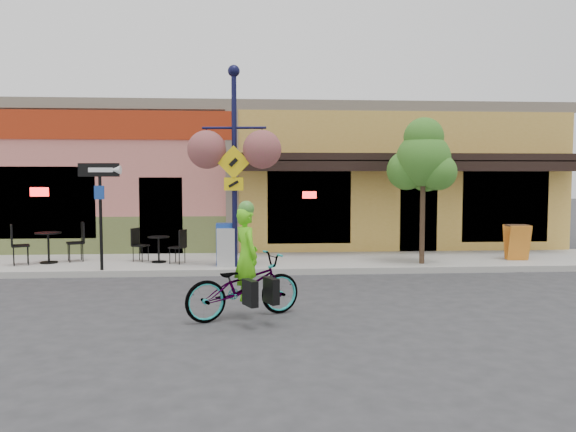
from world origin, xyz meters
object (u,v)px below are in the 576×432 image
object	(u,v)px
cyclist_rider	(247,270)
newspaper_box_blue	(226,244)
newspaper_box_grey	(227,247)
street_tree	(423,190)
lamp_post	(234,167)
one_way_sign	(101,217)
building	(263,179)
bicycle	(244,286)

from	to	relation	value
cyclist_rider	newspaper_box_blue	size ratio (longest dim) A/B	1.52
newspaper_box_grey	street_tree	bearing A→B (deg)	5.94
lamp_post	newspaper_box_grey	xyz separation A→B (m)	(-0.20, 0.12, -1.94)
street_tree	cyclist_rider	bearing A→B (deg)	-133.96
newspaper_box_grey	street_tree	world-z (taller)	street_tree
newspaper_box_blue	cyclist_rider	bearing A→B (deg)	-84.37
one_way_sign	newspaper_box_blue	distance (m)	2.99
cyclist_rider	newspaper_box_grey	size ratio (longest dim) A/B	1.69
building	cyclist_rider	bearing A→B (deg)	-93.05
one_way_sign	bicycle	bearing A→B (deg)	-47.04
newspaper_box_blue	building	bearing A→B (deg)	79.41
lamp_post	bicycle	bearing A→B (deg)	-79.00
bicycle	cyclist_rider	bearing A→B (deg)	-114.46
building	newspaper_box_grey	bearing A→B (deg)	-99.44
cyclist_rider	street_tree	xyz separation A→B (m)	(4.36, 4.52, 1.20)
cyclist_rider	lamp_post	size ratio (longest dim) A/B	0.33
one_way_sign	street_tree	distance (m)	7.77
lamp_post	newspaper_box_grey	world-z (taller)	lamp_post
newspaper_box_blue	newspaper_box_grey	size ratio (longest dim) A/B	1.11
bicycle	lamp_post	world-z (taller)	lamp_post
cyclist_rider	lamp_post	world-z (taller)	lamp_post
bicycle	newspaper_box_grey	distance (m)	4.50
newspaper_box_blue	one_way_sign	bearing A→B (deg)	-170.43
street_tree	one_way_sign	bearing A→B (deg)	-176.77
bicycle	one_way_sign	world-z (taller)	one_way_sign
bicycle	cyclist_rider	size ratio (longest dim) A/B	1.28
bicycle	newspaper_box_grey	world-z (taller)	newspaper_box_grey
building	street_tree	size ratio (longest dim) A/B	4.96
one_way_sign	lamp_post	bearing A→B (deg)	8.81
lamp_post	newspaper_box_blue	size ratio (longest dim) A/B	4.67
bicycle	one_way_sign	xyz separation A→B (m)	(-3.32, 4.09, 0.86)
lamp_post	newspaper_box_grey	size ratio (longest dim) A/B	5.19
cyclist_rider	street_tree	distance (m)	6.40
building	lamp_post	xyz separation A→B (m)	(-0.87, -6.58, 0.31)
newspaper_box_blue	street_tree	size ratio (longest dim) A/B	0.28
bicycle	newspaper_box_grey	bearing A→B (deg)	-18.82
one_way_sign	street_tree	world-z (taller)	street_tree
building	newspaper_box_blue	world-z (taller)	building
building	lamp_post	size ratio (longest dim) A/B	3.78
cyclist_rider	newspaper_box_blue	world-z (taller)	cyclist_rider
building	bicycle	world-z (taller)	building
building	cyclist_rider	size ratio (longest dim) A/B	11.61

